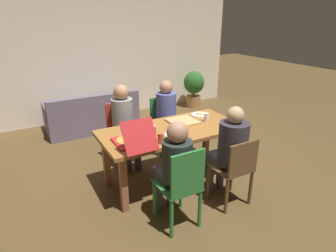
{
  "coord_description": "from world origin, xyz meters",
  "views": [
    {
      "loc": [
        -1.73,
        -3.02,
        2.18
      ],
      "look_at": [
        0.0,
        0.1,
        0.78
      ],
      "focal_mm": 30.65,
      "sensor_mm": 36.0,
      "label": 1
    }
  ],
  "objects_px": {
    "chair_3": "(164,121)",
    "chair_1": "(122,131)",
    "pizza_box_1": "(132,140)",
    "plate_2": "(174,135)",
    "chair_2": "(181,185)",
    "dining_table": "(172,135)",
    "drinking_glass_1": "(161,138)",
    "plate_0": "(148,127)",
    "plate_3": "(226,123)",
    "plate_1": "(200,114)",
    "couch": "(92,116)",
    "drinking_glass_2": "(207,117)",
    "person_1": "(124,119)",
    "drinking_glass_0": "(154,131)",
    "potted_plant": "(194,86)",
    "chair_0": "(235,169)",
    "person_0": "(230,146)",
    "person_3": "(168,112)",
    "pizza_box_0": "(183,122)",
    "person_2": "(174,163)"
  },
  "relations": [
    {
      "from": "pizza_box_1",
      "to": "plate_2",
      "type": "bearing_deg",
      "value": -1.67
    },
    {
      "from": "potted_plant",
      "to": "plate_1",
      "type": "bearing_deg",
      "value": -122.27
    },
    {
      "from": "plate_2",
      "to": "plate_1",
      "type": "bearing_deg",
      "value": 33.53
    },
    {
      "from": "potted_plant",
      "to": "person_2",
      "type": "bearing_deg",
      "value": -126.63
    },
    {
      "from": "plate_0",
      "to": "couch",
      "type": "relative_size",
      "value": 0.12
    },
    {
      "from": "drinking_glass_2",
      "to": "pizza_box_0",
      "type": "bearing_deg",
      "value": 157.41
    },
    {
      "from": "chair_3",
      "to": "chair_1",
      "type": "bearing_deg",
      "value": -177.37
    },
    {
      "from": "person_3",
      "to": "couch",
      "type": "xyz_separation_m",
      "value": [
        -0.82,
        1.66,
        -0.44
      ]
    },
    {
      "from": "person_0",
      "to": "plate_1",
      "type": "distance_m",
      "value": 1.03
    },
    {
      "from": "chair_0",
      "to": "person_3",
      "type": "relative_size",
      "value": 0.72
    },
    {
      "from": "pizza_box_1",
      "to": "plate_2",
      "type": "xyz_separation_m",
      "value": [
        0.55,
        -0.02,
        -0.04
      ]
    },
    {
      "from": "plate_2",
      "to": "person_0",
      "type": "bearing_deg",
      "value": -48.33
    },
    {
      "from": "drinking_glass_0",
      "to": "chair_2",
      "type": "bearing_deg",
      "value": -95.56
    },
    {
      "from": "plate_1",
      "to": "couch",
      "type": "height_order",
      "value": "plate_1"
    },
    {
      "from": "pizza_box_1",
      "to": "drinking_glass_1",
      "type": "distance_m",
      "value": 0.33
    },
    {
      "from": "plate_3",
      "to": "couch",
      "type": "distance_m",
      "value": 2.92
    },
    {
      "from": "dining_table",
      "to": "plate_2",
      "type": "relative_size",
      "value": 7.94
    },
    {
      "from": "chair_1",
      "to": "pizza_box_0",
      "type": "relative_size",
      "value": 2.52
    },
    {
      "from": "chair_2",
      "to": "drinking_glass_1",
      "type": "distance_m",
      "value": 0.63
    },
    {
      "from": "dining_table",
      "to": "person_3",
      "type": "distance_m",
      "value": 0.86
    },
    {
      "from": "person_1",
      "to": "pizza_box_0",
      "type": "height_order",
      "value": "person_1"
    },
    {
      "from": "plate_0",
      "to": "drinking_glass_2",
      "type": "distance_m",
      "value": 0.84
    },
    {
      "from": "person_0",
      "to": "person_2",
      "type": "distance_m",
      "value": 0.75
    },
    {
      "from": "chair_3",
      "to": "drinking_glass_0",
      "type": "bearing_deg",
      "value": -124.26
    },
    {
      "from": "chair_0",
      "to": "chair_3",
      "type": "bearing_deg",
      "value": 90.0
    },
    {
      "from": "person_3",
      "to": "plate_1",
      "type": "bearing_deg",
      "value": -62.56
    },
    {
      "from": "chair_2",
      "to": "couch",
      "type": "xyz_separation_m",
      "value": [
        -0.06,
        3.3,
        -0.25
      ]
    },
    {
      "from": "chair_0",
      "to": "chair_3",
      "type": "height_order",
      "value": "chair_3"
    },
    {
      "from": "dining_table",
      "to": "pizza_box_0",
      "type": "height_order",
      "value": "pizza_box_0"
    },
    {
      "from": "chair_2",
      "to": "pizza_box_1",
      "type": "height_order",
      "value": "pizza_box_1"
    },
    {
      "from": "chair_3",
      "to": "plate_1",
      "type": "height_order",
      "value": "chair_3"
    },
    {
      "from": "drinking_glass_2",
      "to": "plate_1",
      "type": "bearing_deg",
      "value": 74.33
    },
    {
      "from": "drinking_glass_0",
      "to": "drinking_glass_2",
      "type": "bearing_deg",
      "value": 4.58
    },
    {
      "from": "chair_3",
      "to": "drinking_glass_1",
      "type": "bearing_deg",
      "value": -119.63
    },
    {
      "from": "pizza_box_1",
      "to": "plate_1",
      "type": "distance_m",
      "value": 1.35
    },
    {
      "from": "chair_2",
      "to": "dining_table",
      "type": "bearing_deg",
      "value": 66.46
    },
    {
      "from": "drinking_glass_1",
      "to": "potted_plant",
      "type": "xyz_separation_m",
      "value": [
        2.5,
        3.03,
        -0.32
      ]
    },
    {
      "from": "chair_1",
      "to": "person_1",
      "type": "relative_size",
      "value": 0.75
    },
    {
      "from": "person_3",
      "to": "chair_0",
      "type": "bearing_deg",
      "value": -90.0
    },
    {
      "from": "pizza_box_0",
      "to": "chair_1",
      "type": "bearing_deg",
      "value": 129.36
    },
    {
      "from": "plate_1",
      "to": "dining_table",
      "type": "bearing_deg",
      "value": -156.66
    },
    {
      "from": "person_0",
      "to": "potted_plant",
      "type": "bearing_deg",
      "value": 62.36
    },
    {
      "from": "plate_3",
      "to": "pizza_box_1",
      "type": "bearing_deg",
      "value": 179.94
    },
    {
      "from": "plate_0",
      "to": "plate_3",
      "type": "height_order",
      "value": "same"
    },
    {
      "from": "chair_0",
      "to": "plate_1",
      "type": "height_order",
      "value": "chair_0"
    },
    {
      "from": "person_1",
      "to": "plate_0",
      "type": "relative_size",
      "value": 6.01
    },
    {
      "from": "drinking_glass_1",
      "to": "plate_2",
      "type": "bearing_deg",
      "value": 26.47
    },
    {
      "from": "person_2",
      "to": "chair_3",
      "type": "relative_size",
      "value": 1.32
    },
    {
      "from": "plate_1",
      "to": "drinking_glass_2",
      "type": "relative_size",
      "value": 2.0
    },
    {
      "from": "chair_2",
      "to": "drinking_glass_0",
      "type": "bearing_deg",
      "value": 84.44
    }
  ]
}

